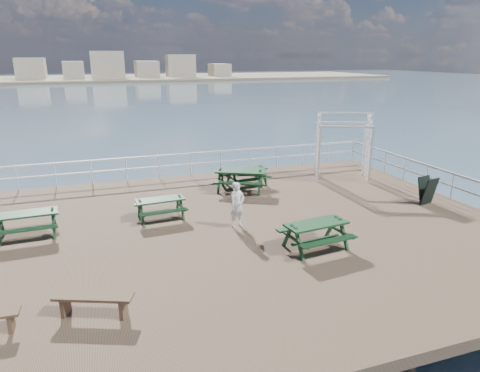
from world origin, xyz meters
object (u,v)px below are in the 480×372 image
(picnic_table_a, at_px, (160,204))
(flat_bench_far, at_px, (94,300))
(picnic_table_c, at_px, (247,173))
(picnic_table_e, at_px, (316,230))
(trellis_arbor, at_px, (343,150))
(picnic_table_b, at_px, (240,176))
(picnic_table_d, at_px, (27,219))
(person, at_px, (237,205))

(picnic_table_a, xyz_separation_m, flat_bench_far, (-2.29, -5.37, -0.15))
(picnic_table_c, bearing_deg, picnic_table_e, -103.00)
(trellis_arbor, bearing_deg, flat_bench_far, -122.04)
(picnic_table_b, xyz_separation_m, picnic_table_d, (-7.83, -2.34, -0.06))
(picnic_table_b, distance_m, flat_bench_far, 9.58)
(picnic_table_a, distance_m, picnic_table_b, 4.24)
(trellis_arbor, distance_m, person, 7.54)
(picnic_table_c, relative_size, picnic_table_d, 1.06)
(picnic_table_d, bearing_deg, picnic_table_a, 0.69)
(picnic_table_b, bearing_deg, picnic_table_d, -135.95)
(picnic_table_c, bearing_deg, flat_bench_far, -139.40)
(picnic_table_a, bearing_deg, picnic_table_d, 179.35)
(picnic_table_c, bearing_deg, picnic_table_d, -171.41)
(picnic_table_d, xyz_separation_m, trellis_arbor, (12.81, 2.56, 0.78))
(picnic_table_d, bearing_deg, picnic_table_e, -26.82)
(picnic_table_d, height_order, picnic_table_e, picnic_table_e)
(picnic_table_b, height_order, trellis_arbor, trellis_arbor)
(picnic_table_d, xyz_separation_m, flat_bench_far, (1.87, -5.16, -0.20))
(picnic_table_e, relative_size, person, 1.32)
(picnic_table_a, xyz_separation_m, person, (2.26, -1.63, 0.25))
(picnic_table_c, bearing_deg, picnic_table_a, -157.67)
(picnic_table_c, distance_m, picnic_table_e, 6.63)
(picnic_table_e, bearing_deg, picnic_table_c, 81.39)
(picnic_table_e, bearing_deg, trellis_arbor, 46.46)
(picnic_table_c, height_order, picnic_table_e, picnic_table_e)
(picnic_table_a, height_order, picnic_table_e, picnic_table_e)
(picnic_table_b, distance_m, picnic_table_d, 8.17)
(trellis_arbor, xyz_separation_m, person, (-6.39, -3.97, -0.59))
(picnic_table_d, distance_m, flat_bench_far, 5.49)
(picnic_table_c, xyz_separation_m, person, (-1.91, -4.34, 0.22))
(picnic_table_b, distance_m, person, 4.01)
(picnic_table_b, height_order, picnic_table_d, picnic_table_b)
(picnic_table_b, distance_m, trellis_arbor, 5.04)
(trellis_arbor, height_order, person, trellis_arbor)
(flat_bench_far, bearing_deg, picnic_table_d, 132.16)
(picnic_table_e, distance_m, person, 2.82)
(trellis_arbor, bearing_deg, picnic_table_e, -104.38)
(picnic_table_a, distance_m, person, 2.79)
(flat_bench_far, relative_size, trellis_arbor, 0.57)
(flat_bench_far, bearing_deg, picnic_table_a, 89.07)
(picnic_table_b, xyz_separation_m, person, (-1.41, -3.76, 0.14))
(picnic_table_b, bearing_deg, flat_bench_far, -101.06)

